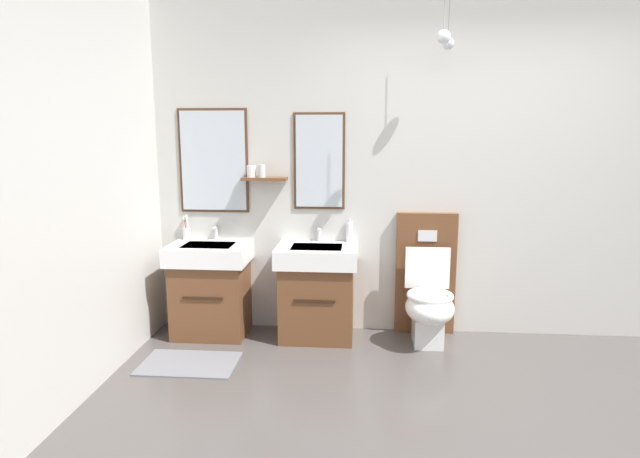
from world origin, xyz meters
The scene contains 11 objects.
ground_plane centered at (0.00, 0.00, -0.05)m, with size 6.67×4.79×0.10m, color #4C4744.
wall_back centered at (-0.02, 1.73, 1.36)m, with size 5.47×0.58×2.73m.
wall_left centered at (-2.68, 0.00, 1.36)m, with size 0.12×3.59×2.73m, color beige.
bath_mat centered at (-2.14, 0.86, 0.01)m, with size 0.68×0.44×0.01m, color slate.
vanity_sink_left centered at (-2.14, 1.46, 0.39)m, with size 0.64×0.50×0.75m.
tap_on_left_sink centered at (-2.14, 1.65, 0.82)m, with size 0.03×0.13×0.11m.
vanity_sink_right centered at (-1.28, 1.46, 0.39)m, with size 0.64×0.50×0.75m.
tap_on_right_sink centered at (-1.28, 1.65, 0.82)m, with size 0.03×0.13×0.11m.
toilet centered at (-0.40, 1.47, 0.38)m, with size 0.48×0.62×1.00m.
toothbrush_cup centered at (-2.38, 1.63, 0.81)m, with size 0.07×0.07×0.21m.
soap_dispenser centered at (-1.03, 1.64, 0.84)m, with size 0.06×0.06×0.19m.
Camera 1 is at (-0.92, -2.60, 1.63)m, focal length 29.74 mm.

